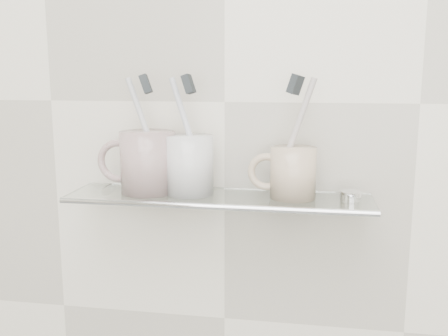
% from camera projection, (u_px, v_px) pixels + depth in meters
% --- Properties ---
extents(wall_back, '(2.50, 0.00, 2.50)m').
position_uv_depth(wall_back, '(225.00, 102.00, 0.85)').
color(wall_back, silver).
rests_on(wall_back, ground).
extents(shelf_glass, '(0.50, 0.12, 0.01)m').
position_uv_depth(shelf_glass, '(218.00, 198.00, 0.82)').
color(shelf_glass, silver).
rests_on(shelf_glass, wall_back).
extents(shelf_rail, '(0.50, 0.01, 0.01)m').
position_uv_depth(shelf_rail, '(212.00, 207.00, 0.77)').
color(shelf_rail, silver).
rests_on(shelf_rail, shelf_glass).
extents(bracket_left, '(0.02, 0.03, 0.02)m').
position_uv_depth(bracket_left, '(109.00, 193.00, 0.90)').
color(bracket_left, silver).
rests_on(bracket_left, wall_back).
extents(bracket_right, '(0.02, 0.03, 0.02)m').
position_uv_depth(bracket_right, '(346.00, 202.00, 0.84)').
color(bracket_right, silver).
rests_on(bracket_right, wall_back).
extents(mug_left, '(0.09, 0.09, 0.10)m').
position_uv_depth(mug_left, '(148.00, 162.00, 0.84)').
color(mug_left, silver).
rests_on(mug_left, shelf_glass).
extents(mug_left_handle, '(0.07, 0.01, 0.07)m').
position_uv_depth(mug_left_handle, '(118.00, 161.00, 0.85)').
color(mug_left_handle, silver).
rests_on(mug_left_handle, mug_left).
extents(toothbrush_left, '(0.07, 0.02, 0.18)m').
position_uv_depth(toothbrush_left, '(147.00, 133.00, 0.83)').
color(toothbrush_left, '#BBBBBB').
rests_on(toothbrush_left, mug_left).
extents(bristles_left, '(0.02, 0.03, 0.03)m').
position_uv_depth(bristles_left, '(146.00, 84.00, 0.81)').
color(bristles_left, '#23282B').
rests_on(bristles_left, toothbrush_left).
extents(mug_center, '(0.10, 0.10, 0.10)m').
position_uv_depth(mug_center, '(190.00, 165.00, 0.83)').
color(mug_center, white).
rests_on(mug_center, shelf_glass).
extents(mug_center_handle, '(0.07, 0.01, 0.07)m').
position_uv_depth(mug_center_handle, '(163.00, 164.00, 0.83)').
color(mug_center_handle, white).
rests_on(mug_center_handle, mug_center).
extents(toothbrush_center, '(0.07, 0.03, 0.18)m').
position_uv_depth(toothbrush_center, '(189.00, 134.00, 0.82)').
color(toothbrush_center, silver).
rests_on(toothbrush_center, mug_center).
extents(bristles_center, '(0.02, 0.03, 0.03)m').
position_uv_depth(bristles_center, '(189.00, 84.00, 0.80)').
color(bristles_center, '#23282B').
rests_on(bristles_center, toothbrush_center).
extents(mug_right, '(0.08, 0.08, 0.08)m').
position_uv_depth(mug_right, '(293.00, 173.00, 0.80)').
color(mug_right, beige).
rests_on(mug_right, shelf_glass).
extents(mug_right_handle, '(0.06, 0.01, 0.06)m').
position_uv_depth(mug_right_handle, '(267.00, 172.00, 0.81)').
color(mug_right_handle, beige).
rests_on(mug_right_handle, mug_right).
extents(toothbrush_right, '(0.07, 0.02, 0.18)m').
position_uv_depth(toothbrush_right, '(294.00, 136.00, 0.79)').
color(toothbrush_right, '#C1AB9E').
rests_on(toothbrush_right, mug_right).
extents(bristles_right, '(0.03, 0.03, 0.03)m').
position_uv_depth(bristles_right, '(295.00, 85.00, 0.77)').
color(bristles_right, '#23282B').
rests_on(bristles_right, toothbrush_right).
extents(chrome_cap, '(0.03, 0.03, 0.01)m').
position_uv_depth(chrome_cap, '(351.00, 196.00, 0.79)').
color(chrome_cap, silver).
rests_on(chrome_cap, shelf_glass).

